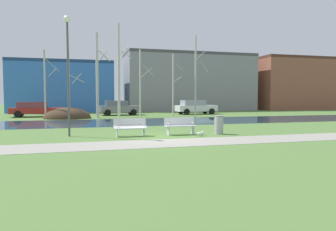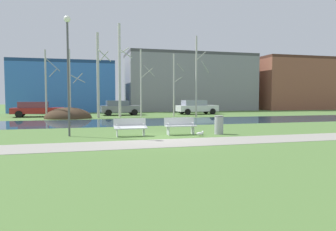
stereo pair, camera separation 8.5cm
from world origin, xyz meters
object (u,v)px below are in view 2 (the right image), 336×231
object	(u,v)px
parked_van_nearest_red	(37,109)
parked_hatch_third_white	(196,107)
bench_left	(130,127)
parked_sedan_second_grey	(120,107)
streetlamp	(68,57)
bench_right	(180,125)
trash_bin	(219,125)
seagull	(200,133)

from	to	relation	value
parked_van_nearest_red	parked_hatch_third_white	size ratio (longest dim) A/B	1.06
bench_left	parked_sedan_second_grey	world-z (taller)	parked_sedan_second_grey
streetlamp	bench_right	bearing A→B (deg)	-7.65
trash_bin	bench_left	bearing A→B (deg)	175.60
trash_bin	seagull	distance (m)	1.35
trash_bin	parked_hatch_third_white	xyz separation A→B (m)	(5.15, 17.49, 0.31)
streetlamp	parked_van_nearest_red	size ratio (longest dim) A/B	1.21
parked_van_nearest_red	parked_sedan_second_grey	world-z (taller)	parked_sedan_second_grey
bench_right	streetlamp	xyz separation A→B (m)	(-5.46, 0.73, 3.36)
trash_bin	streetlamp	xyz separation A→B (m)	(-7.44, 1.08, 3.34)
bench_right	parked_van_nearest_red	size ratio (longest dim) A/B	0.33
bench_right	parked_van_nearest_red	world-z (taller)	parked_van_nearest_red
seagull	parked_van_nearest_red	distance (m)	20.42
trash_bin	bench_right	bearing A→B (deg)	169.99
bench_left	bench_right	size ratio (longest dim) A/B	1.00
seagull	parked_sedan_second_grey	world-z (taller)	parked_sedan_second_grey
bench_right	trash_bin	size ratio (longest dim) A/B	1.66
parked_sedan_second_grey	parked_hatch_third_white	world-z (taller)	parked_hatch_third_white
trash_bin	parked_sedan_second_grey	bearing A→B (deg)	100.39
bench_left	trash_bin	size ratio (longest dim) A/B	1.66
parked_hatch_third_white	bench_left	bearing A→B (deg)	-119.50
bench_left	parked_van_nearest_red	world-z (taller)	parked_van_nearest_red
bench_right	parked_van_nearest_red	xyz separation A→B (m)	(-9.32, 16.91, 0.29)
streetlamp	trash_bin	bearing A→B (deg)	-8.28
trash_bin	parked_sedan_second_grey	size ratio (longest dim) A/B	0.23
bench_right	bench_left	bearing A→B (deg)	180.00
parked_van_nearest_red	parked_sedan_second_grey	size ratio (longest dim) A/B	1.17
seagull	parked_hatch_third_white	bearing A→B (deg)	70.52
parked_sedan_second_grey	bench_right	bearing A→B (deg)	-85.78
bench_left	parked_van_nearest_red	distance (m)	18.20
streetlamp	parked_sedan_second_grey	distance (m)	17.57
seagull	parked_sedan_second_grey	size ratio (longest dim) A/B	0.10
trash_bin	streetlamp	distance (m)	8.23
bench_right	parked_hatch_third_white	xyz separation A→B (m)	(7.13, 17.14, 0.34)
parked_sedan_second_grey	seagull	bearing A→B (deg)	-83.58
parked_hatch_third_white	trash_bin	bearing A→B (deg)	-106.39
seagull	streetlamp	distance (m)	7.42
streetlamp	parked_hatch_third_white	world-z (taller)	streetlamp
parked_sedan_second_grey	parked_hatch_third_white	bearing A→B (deg)	-2.67
parked_van_nearest_red	bench_left	bearing A→B (deg)	-68.24
seagull	bench_left	bearing A→B (deg)	166.00
bench_left	streetlamp	bearing A→B (deg)	165.78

